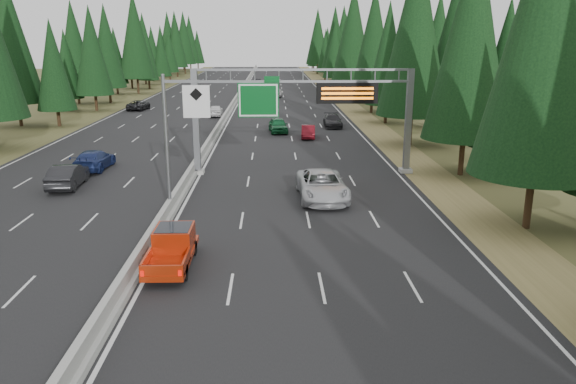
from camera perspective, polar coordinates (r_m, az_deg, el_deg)
The scene contains 19 objects.
road at distance 87.39m, azimuth -5.60°, elevation 8.65°, with size 32.00×260.00×0.08m, color black.
shoulder_right at distance 87.98m, azimuth 6.18°, elevation 8.67°, with size 3.60×260.00×0.06m, color olive.
shoulder_left at distance 90.38m, azimuth -17.05°, elevation 8.27°, with size 3.60×260.00×0.06m, color #41421E.
median_barrier at distance 87.35m, azimuth -5.60°, elevation 8.89°, with size 0.70×260.00×0.85m.
sign_gantry at distance 41.86m, azimuth 2.41°, elevation 8.84°, with size 16.75×0.98×7.80m.
hov_sign_pole at distance 32.47m, azimuth -11.27°, elevation 5.75°, with size 2.80×0.50×8.00m.
tree_row_right at distance 69.81m, azimuth 11.85°, elevation 14.62°, with size 12.14×244.03×18.90m.
tree_row_left at distance 89.31m, azimuth -20.50°, elevation 13.94°, with size 12.26×242.49×18.92m.
silver_minivan at distance 35.65m, azimuth 3.49°, elevation 0.67°, with size 2.94×6.38×1.77m, color #BABBBF.
red_pickup at distance 25.88m, azimuth -11.61°, elevation -5.28°, with size 1.77×4.96×1.62m.
car_ahead_green at distance 61.87m, azimuth -1.02°, elevation 6.80°, with size 1.86×4.62×1.57m, color #166233.
car_ahead_dkred at distance 58.26m, azimuth 2.07°, elevation 6.13°, with size 1.37×3.93×1.29m, color maroon.
car_ahead_dkgrey at distance 66.00m, azimuth 4.57°, elevation 7.22°, with size 2.00×4.93×1.43m, color black.
car_ahead_white at distance 101.67m, azimuth -1.37°, elevation 10.07°, with size 2.48×5.38×1.49m, color silver.
car_ahead_far at distance 126.76m, azimuth -3.09°, elevation 11.10°, with size 1.90×4.73×1.61m, color black.
car_onc_near at distance 41.37m, azimuth -21.47°, elevation 1.56°, with size 1.71×4.92×1.62m, color black.
car_onc_blue at distance 46.38m, azimuth -19.10°, elevation 3.11°, with size 2.16×5.32×1.54m, color navy.
car_onc_white at distance 75.73m, azimuth -7.36°, elevation 8.20°, with size 1.78×4.42×1.50m, color silver.
car_onc_far at distance 84.97m, azimuth -14.94°, elevation 8.53°, with size 2.33×5.06×1.41m, color black.
Camera 1 is at (6.02, -6.63, 9.89)m, focal length 35.00 mm.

